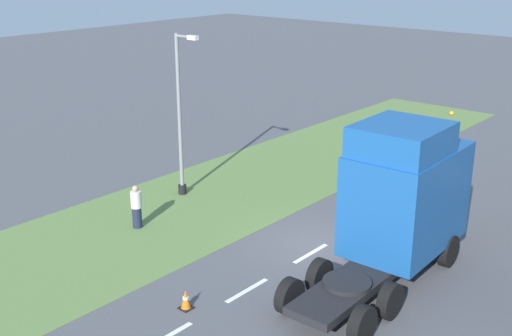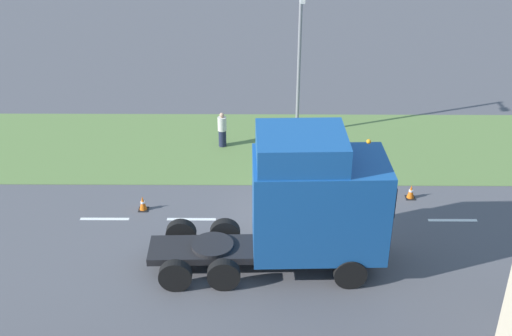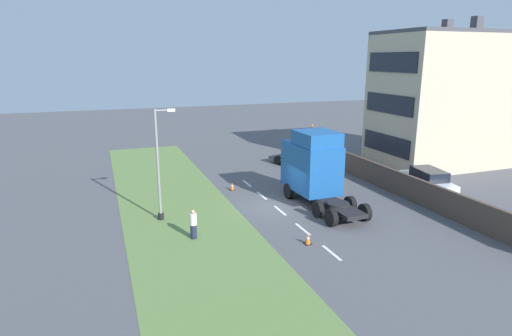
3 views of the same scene
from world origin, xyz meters
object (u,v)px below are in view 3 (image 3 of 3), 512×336
Objects in this scene: lamp_post at (160,171)px; traffic_cone_trailing at (232,186)px; lorry_cab at (313,167)px; pedestrian at (193,225)px; traffic_cone_lead at (308,239)px; flatbed_truck at (308,153)px; parked_car at (427,183)px.

lamp_post is 11.30× the size of traffic_cone_trailing.
lorry_cab reaches higher than pedestrian.
lamp_post is 11.30× the size of traffic_cone_lead.
lorry_cab is at bearing 20.39° from pedestrian.
flatbed_truck is 9.70× the size of traffic_cone_trailing.
lamp_post is 4.04× the size of pedestrian.
traffic_cone_trailing is (-12.31, 5.90, -0.66)m from parked_car.
lorry_cab reaches higher than traffic_cone_lead.
lorry_cab is 6.41m from traffic_cone_trailing.
lorry_cab is 8.90m from flatbed_truck.
traffic_cone_lead is 1.00× the size of traffic_cone_trailing.
parked_car is at bearing -13.20° from lorry_cab.
pedestrian is (1.16, -3.39, -2.21)m from lamp_post.
traffic_cone_lead is at bearing 44.38° from flatbed_truck.
flatbed_truck reaches higher than parked_car.
traffic_cone_trailing is at bearing 6.36° from flatbed_truck.
traffic_cone_trailing is at bearing 164.16° from parked_car.
flatbed_truck is at bearing 63.52° from lorry_cab.
traffic_cone_lead is at bearing -26.75° from pedestrian.
parked_car is 13.67m from traffic_cone_trailing.
parked_car is at bearing 5.51° from pedestrian.
lorry_cab is 13.11× the size of traffic_cone_lead.
pedestrian is at bearing -120.60° from traffic_cone_trailing.
parked_car is 8.42× the size of traffic_cone_trailing.
flatbed_truck is 16.78m from pedestrian.
lamp_post is at bearing -143.63° from traffic_cone_trailing.
lorry_cab is at bearing 178.38° from parked_car.
parked_car is at bearing 95.37° from flatbed_truck.
pedestrian reaches higher than traffic_cone_lead.
lorry_cab reaches higher than flatbed_truck.
traffic_cone_lead is (-7.04, -13.98, -1.09)m from flatbed_truck.
lorry_cab is 8.34m from parked_car.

